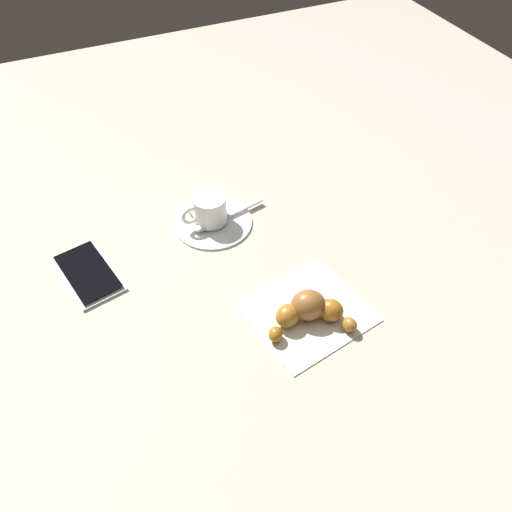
# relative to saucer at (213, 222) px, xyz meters

# --- Properties ---
(ground_plane) EXTENTS (1.80, 1.80, 0.00)m
(ground_plane) POSITION_rel_saucer_xyz_m (-0.13, -0.01, -0.00)
(ground_plane) COLOR #B1A290
(saucer) EXTENTS (0.14, 0.14, 0.01)m
(saucer) POSITION_rel_saucer_xyz_m (0.00, 0.00, 0.00)
(saucer) COLOR white
(saucer) RESTS_ON ground
(espresso_cup) EXTENTS (0.06, 0.08, 0.05)m
(espresso_cup) POSITION_rel_saucer_xyz_m (0.00, 0.00, 0.03)
(espresso_cup) COLOR white
(espresso_cup) RESTS_ON saucer
(teaspoon) EXTENTS (0.04, 0.14, 0.01)m
(teaspoon) POSITION_rel_saucer_xyz_m (-0.01, -0.01, 0.01)
(teaspoon) COLOR silver
(teaspoon) RESTS_ON saucer
(sugar_packet) EXTENTS (0.04, 0.07, 0.01)m
(sugar_packet) POSITION_rel_saucer_xyz_m (0.03, 0.00, 0.01)
(sugar_packet) COLOR tan
(sugar_packet) RESTS_ON saucer
(napkin) EXTENTS (0.18, 0.19, 0.00)m
(napkin) POSITION_rel_saucer_xyz_m (-0.24, -0.06, -0.00)
(napkin) COLOR silver
(napkin) RESTS_ON ground
(croissant) EXTENTS (0.09, 0.13, 0.05)m
(croissant) POSITION_rel_saucer_xyz_m (-0.25, -0.05, 0.02)
(croissant) COLOR #996525
(croissant) RESTS_ON napkin
(cell_phone) EXTENTS (0.14, 0.10, 0.01)m
(cell_phone) POSITION_rel_saucer_xyz_m (-0.03, 0.22, 0.00)
(cell_phone) COLOR #B5BCBB
(cell_phone) RESTS_ON ground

